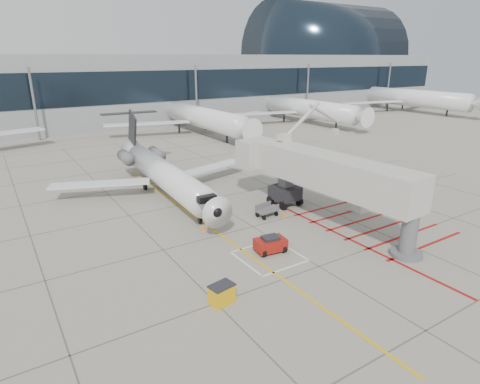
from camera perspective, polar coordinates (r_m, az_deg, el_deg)
ground_plane at (r=30.85m, az=6.05°, el=-7.43°), size 260.00×260.00×0.00m
regional_jet at (r=39.06m, az=-9.78°, el=3.76°), size 23.48×28.93×7.29m
jet_bridge at (r=33.57m, az=13.71°, el=1.51°), size 10.50×20.14×7.84m
pushback_tug at (r=29.42m, az=4.35°, el=-7.33°), size 2.38×1.68×1.29m
spill_bin at (r=23.78m, az=-2.61°, el=-14.26°), size 1.51×1.13×1.19m
baggage_cart at (r=35.68m, az=3.85°, el=-2.62°), size 1.98×1.37×1.18m
ground_power_unit at (r=38.86m, az=17.18°, el=-0.94°), size 2.68×1.65×2.06m
cone_nose at (r=33.18m, az=-5.25°, el=-4.97°), size 0.37×0.37×0.51m
cone_side at (r=35.91m, az=6.11°, el=-3.13°), size 0.35×0.35×0.49m
terminal_building at (r=95.77m, az=-16.22°, el=14.05°), size 180.00×28.00×14.00m
terminal_glass_band at (r=82.37m, az=-13.33°, el=14.35°), size 180.00×0.10×6.00m
terminal_dome at (r=126.61m, az=11.85°, el=18.51°), size 40.00×28.00×28.00m
bg_aircraft_c at (r=75.73m, az=-6.29°, el=12.50°), size 33.12×36.80×11.04m
bg_aircraft_d at (r=89.61m, az=8.57°, el=13.36°), size 33.27×36.97×11.09m
bg_aircraft_e at (r=115.66m, az=22.34°, el=13.73°), size 37.64×41.83×12.55m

